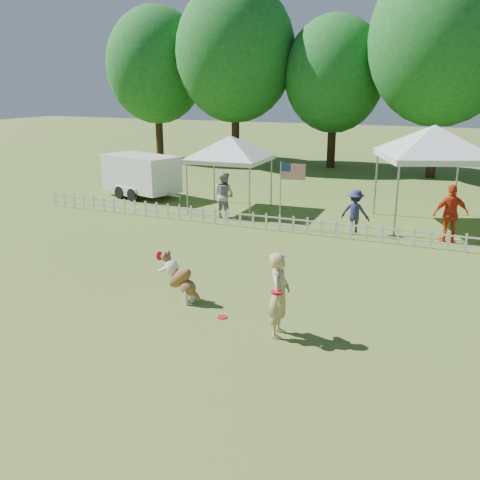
{
  "coord_description": "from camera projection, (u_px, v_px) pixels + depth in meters",
  "views": [
    {
      "loc": [
        5.28,
        -9.97,
        4.91
      ],
      "look_at": [
        -0.04,
        2.0,
        1.1
      ],
      "focal_mm": 40.0,
      "sensor_mm": 36.0,
      "label": 1
    }
  ],
  "objects": [
    {
      "name": "canopy_tent_left",
      "position": [
        231.0,
        174.0,
        21.46
      ],
      "size": [
        2.96,
        2.96,
        2.93
      ],
      "primitive_type": null,
      "rotation": [
        0.0,
        0.0,
        0.04
      ],
      "color": "silver",
      "rests_on": "ground"
    },
    {
      "name": "frisbee_on_turf",
      "position": [
        222.0,
        317.0,
        11.72
      ],
      "size": [
        0.25,
        0.25,
        0.02
      ],
      "primitive_type": "cylinder",
      "rotation": [
        0.0,
        0.0,
        0.15
      ],
      "color": "red",
      "rests_on": "ground"
    },
    {
      "name": "tree_far_left",
      "position": [
        157.0,
        76.0,
        35.8
      ],
      "size": [
        6.6,
        6.6,
        11.0
      ],
      "primitive_type": null,
      "color": "#164F1B",
      "rests_on": "ground"
    },
    {
      "name": "dog",
      "position": [
        180.0,
        278.0,
        12.45
      ],
      "size": [
        1.17,
        0.57,
        1.15
      ],
      "primitive_type": null,
      "rotation": [
        0.0,
        0.0,
        -0.19
      ],
      "color": "brown",
      "rests_on": "ground"
    },
    {
      "name": "picket_fence",
      "position": [
        300.0,
        225.0,
        18.24
      ],
      "size": [
        22.0,
        0.08,
        0.6
      ],
      "primitive_type": null,
      "color": "silver",
      "rests_on": "ground"
    },
    {
      "name": "cargo_trailer",
      "position": [
        141.0,
        176.0,
        24.12
      ],
      "size": [
        4.76,
        3.1,
        1.93
      ],
      "primitive_type": null,
      "rotation": [
        0.0,
        0.0,
        -0.29
      ],
      "color": "white",
      "rests_on": "ground"
    },
    {
      "name": "spectator_c",
      "position": [
        451.0,
        214.0,
        17.05
      ],
      "size": [
        1.2,
        0.89,
        1.9
      ],
      "primitive_type": "imported",
      "rotation": [
        0.0,
        0.0,
        3.58
      ],
      "color": "red",
      "rests_on": "ground"
    },
    {
      "name": "tree_center_right",
      "position": [
        442.0,
        57.0,
        27.69
      ],
      "size": [
        7.6,
        7.6,
        12.6
      ],
      "primitive_type": null,
      "color": "#164F1B",
      "rests_on": "ground"
    },
    {
      "name": "canopy_tent_right",
      "position": [
        430.0,
        177.0,
        19.1
      ],
      "size": [
        4.43,
        4.43,
        3.5
      ],
      "primitive_type": null,
      "rotation": [
        0.0,
        0.0,
        0.4
      ],
      "color": "silver",
      "rests_on": "ground"
    },
    {
      "name": "tree_left",
      "position": [
        235.0,
        67.0,
        32.88
      ],
      "size": [
        7.4,
        7.4,
        12.0
      ],
      "primitive_type": null,
      "color": "#164F1B",
      "rests_on": "ground"
    },
    {
      "name": "tree_center_left",
      "position": [
        334.0,
        85.0,
        31.73
      ],
      "size": [
        6.0,
        6.0,
        9.8
      ],
      "primitive_type": null,
      "color": "#164F1B",
      "rests_on": "ground"
    },
    {
      "name": "handler",
      "position": [
        279.0,
        295.0,
        10.66
      ],
      "size": [
        0.51,
        0.7,
        1.76
      ],
      "primitive_type": "imported",
      "rotation": [
        0.0,
        0.0,
        1.72
      ],
      "color": "tan",
      "rests_on": "ground"
    },
    {
      "name": "ground",
      "position": [
        206.0,
        309.0,
        12.18
      ],
      "size": [
        120.0,
        120.0,
        0.0
      ],
      "primitive_type": "plane",
      "color": "#406A21",
      "rests_on": "ground"
    },
    {
      "name": "flag_pole",
      "position": [
        280.0,
        196.0,
        18.65
      ],
      "size": [
        0.92,
        0.21,
        2.38
      ],
      "primitive_type": null,
      "rotation": [
        0.0,
        0.0,
        0.13
      ],
      "color": "gray",
      "rests_on": "ground"
    },
    {
      "name": "spectator_b",
      "position": [
        355.0,
        212.0,
        18.11
      ],
      "size": [
        1.04,
        0.66,
        1.53
      ],
      "primitive_type": "imported",
      "rotation": [
        0.0,
        0.0,
        3.05
      ],
      "color": "#24284E",
      "rests_on": "ground"
    },
    {
      "name": "spectator_a",
      "position": [
        224.0,
        195.0,
        20.28
      ],
      "size": [
        0.99,
        0.85,
        1.77
      ],
      "primitive_type": "imported",
      "rotation": [
        0.0,
        0.0,
        2.91
      ],
      "color": "#959599",
      "rests_on": "ground"
    }
  ]
}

